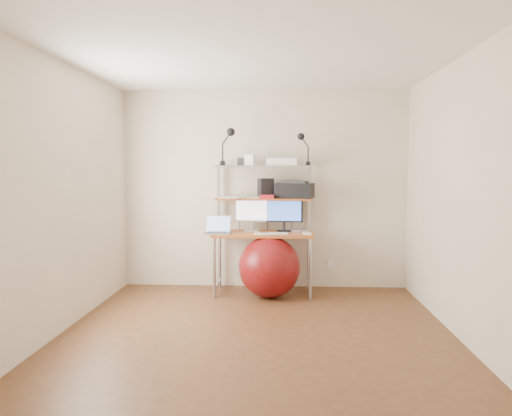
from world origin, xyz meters
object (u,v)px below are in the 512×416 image
Objects in this scene: printer at (295,190)px; exercise_ball at (269,267)px; monitor_silver at (252,211)px; monitor_black at (284,213)px; laptop at (218,230)px.

exercise_ball is (-0.30, -0.36, -0.89)m from printer.
monitor_silver is at bearing 124.10° from exercise_ball.
laptop is at bearing -160.44° from monitor_black.
exercise_ball is at bearing -59.02° from monitor_silver.
monitor_black reaches higher than laptop.
exercise_ball is at bearing -116.42° from printer.
monitor_silver reaches higher than laptop.
monitor_silver is 1.37× the size of laptop.
laptop is 0.67× the size of printer.
monitor_black is 0.92× the size of printer.
exercise_ball is at bearing -1.47° from laptop.
printer is at bearing 23.19° from laptop.
monitor_silver is 0.75m from exercise_ball.
printer is at bearing 50.13° from exercise_ball.
printer is 0.70× the size of exercise_ball.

